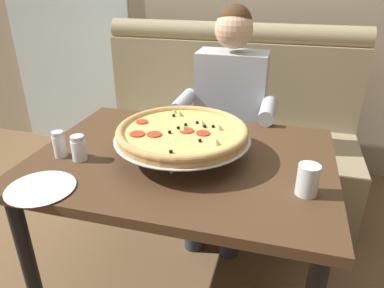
{
  "coord_description": "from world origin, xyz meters",
  "views": [
    {
      "loc": [
        0.39,
        -1.26,
        1.42
      ],
      "look_at": [
        0.04,
        -0.01,
        0.8
      ],
      "focal_mm": 33.4,
      "sensor_mm": 36.0,
      "label": 1
    }
  ],
  "objects_px": {
    "pizza": "(183,133)",
    "diner_main": "(228,110)",
    "booth_bench": "(222,139)",
    "drinking_glass": "(308,181)",
    "shaker_oregano": "(60,146)",
    "shaker_parmesan": "(79,150)",
    "dining_table": "(183,174)",
    "plate_near_left": "(40,187)"
  },
  "relations": [
    {
      "from": "booth_bench",
      "to": "drinking_glass",
      "type": "height_order",
      "value": "booth_bench"
    },
    {
      "from": "drinking_glass",
      "to": "shaker_oregano",
      "type": "bearing_deg",
      "value": 178.65
    },
    {
      "from": "drinking_glass",
      "to": "booth_bench",
      "type": "bearing_deg",
      "value": 114.43
    },
    {
      "from": "shaker_oregano",
      "to": "drinking_glass",
      "type": "height_order",
      "value": "same"
    },
    {
      "from": "booth_bench",
      "to": "dining_table",
      "type": "xyz_separation_m",
      "value": [
        0.0,
        -0.92,
        0.25
      ]
    },
    {
      "from": "pizza",
      "to": "diner_main",
      "type": "bearing_deg",
      "value": 83.85
    },
    {
      "from": "booth_bench",
      "to": "plate_near_left",
      "type": "height_order",
      "value": "booth_bench"
    },
    {
      "from": "drinking_glass",
      "to": "dining_table",
      "type": "bearing_deg",
      "value": 162.06
    },
    {
      "from": "diner_main",
      "to": "plate_near_left",
      "type": "xyz_separation_m",
      "value": [
        -0.48,
        -1.03,
        0.03
      ]
    },
    {
      "from": "shaker_parmesan",
      "to": "diner_main",
      "type": "bearing_deg",
      "value": 59.6
    },
    {
      "from": "diner_main",
      "to": "pizza",
      "type": "xyz_separation_m",
      "value": [
        -0.07,
        -0.65,
        0.13
      ]
    },
    {
      "from": "pizza",
      "to": "plate_near_left",
      "type": "bearing_deg",
      "value": -137.77
    },
    {
      "from": "booth_bench",
      "to": "dining_table",
      "type": "distance_m",
      "value": 0.95
    },
    {
      "from": "pizza",
      "to": "booth_bench",
      "type": "bearing_deg",
      "value": 90.12
    },
    {
      "from": "dining_table",
      "to": "shaker_parmesan",
      "type": "height_order",
      "value": "shaker_parmesan"
    },
    {
      "from": "booth_bench",
      "to": "dining_table",
      "type": "bearing_deg",
      "value": -90.0
    },
    {
      "from": "shaker_parmesan",
      "to": "drinking_glass",
      "type": "height_order",
      "value": "drinking_glass"
    },
    {
      "from": "diner_main",
      "to": "pizza",
      "type": "distance_m",
      "value": 0.67
    },
    {
      "from": "booth_bench",
      "to": "diner_main",
      "type": "xyz_separation_m",
      "value": [
        0.07,
        -0.27,
        0.31
      ]
    },
    {
      "from": "plate_near_left",
      "to": "drinking_glass",
      "type": "height_order",
      "value": "drinking_glass"
    },
    {
      "from": "pizza",
      "to": "drinking_glass",
      "type": "relative_size",
      "value": 4.97
    },
    {
      "from": "booth_bench",
      "to": "pizza",
      "type": "relative_size",
      "value": 3.11
    },
    {
      "from": "booth_bench",
      "to": "drinking_glass",
      "type": "relative_size",
      "value": 15.47
    },
    {
      "from": "plate_near_left",
      "to": "diner_main",
      "type": "bearing_deg",
      "value": 64.94
    },
    {
      "from": "plate_near_left",
      "to": "drinking_glass",
      "type": "xyz_separation_m",
      "value": [
        0.9,
        0.22,
        0.04
      ]
    },
    {
      "from": "diner_main",
      "to": "drinking_glass",
      "type": "relative_size",
      "value": 11.5
    },
    {
      "from": "shaker_parmesan",
      "to": "booth_bench",
      "type": "bearing_deg",
      "value": 69.66
    },
    {
      "from": "diner_main",
      "to": "pizza",
      "type": "height_order",
      "value": "diner_main"
    },
    {
      "from": "shaker_parmesan",
      "to": "drinking_glass",
      "type": "relative_size",
      "value": 0.95
    },
    {
      "from": "pizza",
      "to": "dining_table",
      "type": "bearing_deg",
      "value": 121.32
    },
    {
      "from": "shaker_oregano",
      "to": "drinking_glass",
      "type": "relative_size",
      "value": 0.99
    },
    {
      "from": "drinking_glass",
      "to": "plate_near_left",
      "type": "bearing_deg",
      "value": -166.42
    },
    {
      "from": "drinking_glass",
      "to": "pizza",
      "type": "bearing_deg",
      "value": 162.33
    },
    {
      "from": "diner_main",
      "to": "booth_bench",
      "type": "bearing_deg",
      "value": 105.22
    },
    {
      "from": "booth_bench",
      "to": "dining_table",
      "type": "relative_size",
      "value": 1.4
    },
    {
      "from": "booth_bench",
      "to": "shaker_parmesan",
      "type": "distance_m",
      "value": 1.19
    },
    {
      "from": "booth_bench",
      "to": "drinking_glass",
      "type": "distance_m",
      "value": 1.24
    },
    {
      "from": "diner_main",
      "to": "shaker_parmesan",
      "type": "distance_m",
      "value": 0.92
    },
    {
      "from": "pizza",
      "to": "shaker_oregano",
      "type": "distance_m",
      "value": 0.51
    },
    {
      "from": "dining_table",
      "to": "plate_near_left",
      "type": "distance_m",
      "value": 0.56
    },
    {
      "from": "shaker_parmesan",
      "to": "drinking_glass",
      "type": "xyz_separation_m",
      "value": [
        0.88,
        -0.02,
        0.01
      ]
    },
    {
      "from": "shaker_parmesan",
      "to": "plate_near_left",
      "type": "relative_size",
      "value": 0.44
    }
  ]
}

